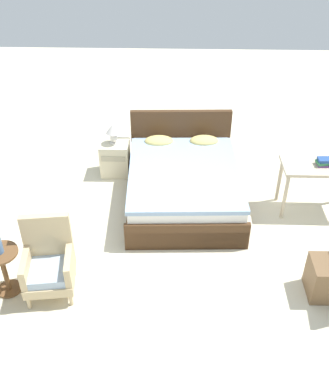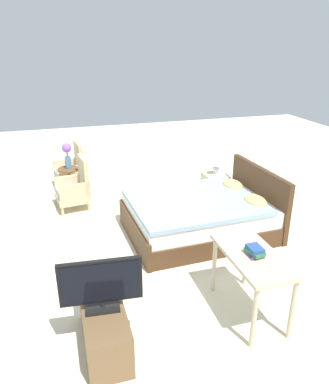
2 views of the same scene
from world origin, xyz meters
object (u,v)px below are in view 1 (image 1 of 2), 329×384
object	(u,v)px
armchair_by_window_right	(49,263)
book_stack	(324,162)
vanity_desk	(320,172)
table_lamp	(113,131)
nightstand	(115,158)
side_table	(3,267)
bed	(183,182)

from	to	relation	value
armchair_by_window_right	book_stack	xyz separation A→B (m)	(3.38, 1.60, 0.42)
vanity_desk	table_lamp	bearing A→B (deg)	163.28
table_lamp	nightstand	bearing A→B (deg)	-90.00
table_lamp	side_table	bearing A→B (deg)	-110.08
bed	table_lamp	size ratio (longest dim) A/B	6.67
side_table	nightstand	bearing A→B (deg)	69.91
nightstand	vanity_desk	xyz separation A→B (m)	(2.92, -0.88, 0.36)
nightstand	armchair_by_window_right	bearing A→B (deg)	-99.91
bed	book_stack	world-z (taller)	bed
bed	nightstand	world-z (taller)	bed
side_table	vanity_desk	distance (m)	4.20
side_table	nightstand	distance (m)	2.71
armchair_by_window_right	nightstand	distance (m)	2.52
book_stack	armchair_by_window_right	bearing A→B (deg)	-154.64
vanity_desk	book_stack	bearing A→B (deg)	3.34
bed	book_stack	distance (m)	1.95
nightstand	vanity_desk	world-z (taller)	vanity_desk
side_table	table_lamp	distance (m)	2.73
book_stack	bed	bearing A→B (deg)	174.18
armchair_by_window_right	table_lamp	xyz separation A→B (m)	(0.43, 2.48, 0.38)
side_table	vanity_desk	size ratio (longest dim) A/B	0.57
armchair_by_window_right	side_table	xyz separation A→B (m)	(-0.50, -0.06, -0.01)
table_lamp	vanity_desk	bearing A→B (deg)	-16.72
side_table	nightstand	world-z (taller)	side_table
bed	armchair_by_window_right	distance (m)	2.34
armchair_by_window_right	vanity_desk	xyz separation A→B (m)	(3.36, 1.60, 0.26)
bed	side_table	distance (m)	2.73
bed	book_stack	bearing A→B (deg)	-5.82
table_lamp	book_stack	bearing A→B (deg)	-16.56
side_table	table_lamp	xyz separation A→B (m)	(0.93, 2.54, 0.38)
armchair_by_window_right	nightstand	bearing A→B (deg)	80.09
armchair_by_window_right	bed	bearing A→B (deg)	49.97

